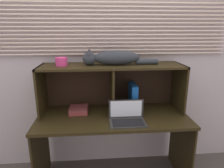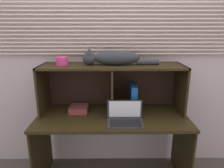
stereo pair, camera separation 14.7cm
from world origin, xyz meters
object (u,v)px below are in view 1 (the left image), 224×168
at_px(laptop, 127,118).
at_px(small_basket, 61,62).
at_px(book_stack, 79,110).
at_px(cat, 113,58).
at_px(binder_upright, 133,97).

relative_size(laptop, small_basket, 2.90).
xyz_separation_m(laptop, small_basket, (-0.63, 0.27, 0.51)).
height_order(book_stack, small_basket, small_basket).
bearing_deg(small_basket, cat, -0.00).
xyz_separation_m(cat, small_basket, (-0.51, 0.00, -0.03)).
bearing_deg(book_stack, cat, 0.81).
xyz_separation_m(binder_upright, small_basket, (-0.73, 0.00, 0.40)).
bearing_deg(cat, binder_upright, 0.00).
xyz_separation_m(book_stack, small_basket, (-0.15, 0.01, 0.52)).
height_order(binder_upright, small_basket, small_basket).
distance_m(binder_upright, small_basket, 0.83).
height_order(cat, binder_upright, cat).
distance_m(cat, binder_upright, 0.48).
xyz_separation_m(cat, binder_upright, (0.22, 0.00, -0.43)).
relative_size(laptop, binder_upright, 1.15).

